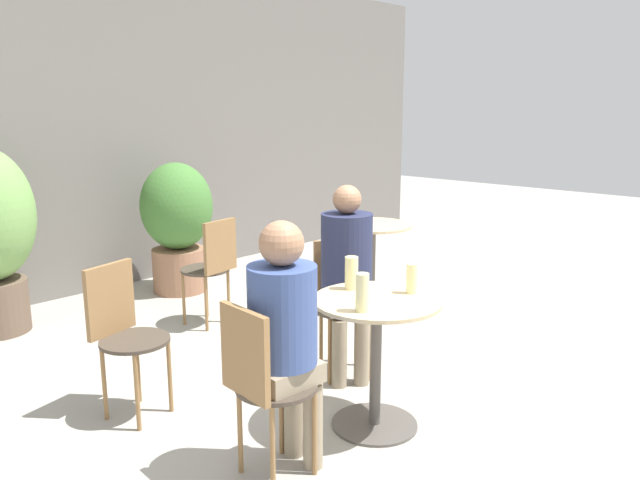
# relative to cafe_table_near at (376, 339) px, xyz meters

# --- Properties ---
(ground_plane) EXTENTS (20.00, 20.00, 0.00)m
(ground_plane) POSITION_rel_cafe_table_near_xyz_m (-0.03, 0.01, -0.49)
(ground_plane) COLOR #9E998E
(storefront_wall) EXTENTS (10.00, 0.06, 3.00)m
(storefront_wall) POSITION_rel_cafe_table_near_xyz_m (-0.03, 3.46, 1.01)
(storefront_wall) COLOR slate
(storefront_wall) RESTS_ON ground_plane
(cafe_table_near) EXTENTS (0.67, 0.67, 0.71)m
(cafe_table_near) POSITION_rel_cafe_table_near_xyz_m (0.00, 0.00, 0.00)
(cafe_table_near) COLOR #514C47
(cafe_table_near) RESTS_ON ground_plane
(cafe_table_far) EXTENTS (0.66, 0.66, 0.71)m
(cafe_table_far) POSITION_rel_cafe_table_near_xyz_m (1.60, 1.29, -0.00)
(cafe_table_far) COLOR #514C47
(cafe_table_far) RESTS_ON ground_plane
(bistro_chair_0) EXTENTS (0.42, 0.43, 0.84)m
(bistro_chair_0) POSITION_rel_cafe_table_near_xyz_m (0.43, 0.61, 0.02)
(bistro_chair_0) COLOR #42382D
(bistro_chair_0) RESTS_ON ground_plane
(bistro_chair_1) EXTENTS (0.38, 0.38, 0.84)m
(bistro_chair_1) POSITION_rel_cafe_table_near_xyz_m (-0.74, 0.06, 0.02)
(bistro_chair_1) COLOR #42382D
(bistro_chair_1) RESTS_ON ground_plane
(bistro_chair_2) EXTENTS (0.38, 0.39, 0.84)m
(bistro_chair_2) POSITION_rel_cafe_table_near_xyz_m (0.37, 1.87, 0.02)
(bistro_chair_2) COLOR #42382D
(bistro_chair_2) RESTS_ON ground_plane
(bistro_chair_3) EXTENTS (0.39, 0.40, 0.84)m
(bistro_chair_3) POSITION_rel_cafe_table_near_xyz_m (-0.82, 1.10, 0.02)
(bistro_chair_3) COLOR #42382D
(bistro_chair_3) RESTS_ON ground_plane
(seated_person_0) EXTENTS (0.39, 0.40, 1.22)m
(seated_person_0) POSITION_rel_cafe_table_near_xyz_m (0.35, 0.50, 0.24)
(seated_person_0) COLOR gray
(seated_person_0) RESTS_ON ground_plane
(seated_person_1) EXTENTS (0.33, 0.31, 1.20)m
(seated_person_1) POSITION_rel_cafe_table_near_xyz_m (-0.61, 0.05, 0.23)
(seated_person_1) COLOR gray
(seated_person_1) RESTS_ON ground_plane
(beer_glass_0) EXTENTS (0.07, 0.07, 0.19)m
(beer_glass_0) POSITION_rel_cafe_table_near_xyz_m (-0.20, -0.07, 0.31)
(beer_glass_0) COLOR beige
(beer_glass_0) RESTS_ON cafe_table_near
(beer_glass_1) EXTENTS (0.06, 0.06, 0.16)m
(beer_glass_1) POSITION_rel_cafe_table_near_xyz_m (0.20, -0.07, 0.30)
(beer_glass_1) COLOR beige
(beer_glass_1) RESTS_ON cafe_table_near
(beer_glass_2) EXTENTS (0.07, 0.07, 0.18)m
(beer_glass_2) POSITION_rel_cafe_table_near_xyz_m (0.05, 0.21, 0.31)
(beer_glass_2) COLOR beige
(beer_glass_2) RESTS_ON cafe_table_near
(potted_plant_1) EXTENTS (0.65, 0.65, 1.18)m
(potted_plant_1) POSITION_rel_cafe_table_near_xyz_m (0.73, 2.85, 0.17)
(potted_plant_1) COLOR #93664C
(potted_plant_1) RESTS_ON ground_plane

